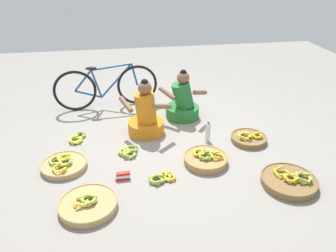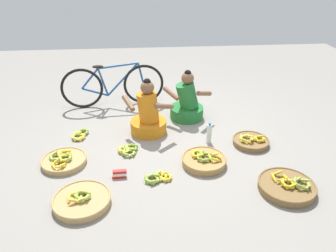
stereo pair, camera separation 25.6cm
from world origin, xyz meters
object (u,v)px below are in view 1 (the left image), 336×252
(banana_basket_front_left, at_px, (249,138))
(banana_basket_back_right, at_px, (289,181))
(vendor_woman_front, at_px, (146,116))
(loose_bananas_near_vendor, at_px, (128,152))
(vendor_woman_behind, at_px, (183,103))
(banana_basket_mid_right, at_px, (205,159))
(water_bottle, at_px, (208,132))
(bicycle_leaning, at_px, (107,87))
(loose_bananas_back_center, at_px, (163,178))
(loose_bananas_mid_left, at_px, (77,139))
(packet_carton_stack, at_px, (123,176))
(banana_basket_near_bicycle, at_px, (88,204))
(banana_basket_back_left, at_px, (64,165))

(banana_basket_front_left, distance_m, banana_basket_back_right, 0.98)
(vendor_woman_front, distance_m, loose_bananas_near_vendor, 0.64)
(vendor_woman_behind, bearing_deg, banana_basket_mid_right, -88.28)
(water_bottle, bearing_deg, vendor_woman_front, 155.25)
(vendor_woman_front, relative_size, vendor_woman_behind, 1.04)
(bicycle_leaning, bearing_deg, loose_bananas_back_center, -73.53)
(banana_basket_back_right, distance_m, loose_bananas_mid_left, 2.81)
(vendor_woman_front, relative_size, water_bottle, 2.73)
(banana_basket_back_right, bearing_deg, bicycle_leaning, 129.89)
(packet_carton_stack, bearing_deg, loose_bananas_mid_left, 121.79)
(banana_basket_near_bicycle, bearing_deg, water_bottle, 35.21)
(banana_basket_front_left, bearing_deg, loose_bananas_near_vendor, -178.06)
(banana_basket_back_left, xyz_separation_m, banana_basket_mid_right, (1.73, -0.16, 0.01))
(vendor_woman_front, xyz_separation_m, banana_basket_near_bicycle, (-0.74, -1.48, -0.21))
(banana_basket_mid_right, bearing_deg, packet_carton_stack, -169.98)
(vendor_woman_front, distance_m, banana_basket_back_right, 2.07)
(vendor_woman_front, bearing_deg, banana_basket_mid_right, -53.18)
(banana_basket_back_left, xyz_separation_m, packet_carton_stack, (0.70, -0.34, -0.00))
(loose_bananas_mid_left, xyz_separation_m, loose_bananas_back_center, (1.06, -1.07, 0.00))
(banana_basket_near_bicycle, bearing_deg, banana_basket_back_right, 0.83)
(banana_basket_mid_right, xyz_separation_m, water_bottle, (0.16, 0.50, 0.09))
(loose_bananas_mid_left, xyz_separation_m, packet_carton_stack, (0.61, -0.98, 0.02))
(vendor_woman_front, height_order, banana_basket_front_left, vendor_woman_front)
(water_bottle, bearing_deg, banana_basket_near_bicycle, -144.79)
(vendor_woman_behind, distance_m, bicycle_leaning, 1.30)
(bicycle_leaning, bearing_deg, banana_basket_mid_right, -56.96)
(banana_basket_near_bicycle, bearing_deg, loose_bananas_mid_left, 99.70)
(banana_basket_mid_right, xyz_separation_m, packet_carton_stack, (-1.03, -0.18, -0.01))
(bicycle_leaning, bearing_deg, vendor_woman_front, -60.63)
(loose_bananas_back_center, distance_m, packet_carton_stack, 0.46)
(loose_bananas_mid_left, relative_size, packet_carton_stack, 1.98)
(banana_basket_mid_right, distance_m, water_bottle, 0.53)
(loose_bananas_mid_left, bearing_deg, bicycle_leaning, 67.68)
(banana_basket_mid_right, bearing_deg, loose_bananas_mid_left, 153.99)
(banana_basket_near_bicycle, height_order, loose_bananas_mid_left, banana_basket_near_bicycle)
(banana_basket_mid_right, xyz_separation_m, loose_bananas_back_center, (-0.58, -0.27, -0.03))
(vendor_woman_behind, height_order, banana_basket_mid_right, vendor_woman_behind)
(banana_basket_back_left, relative_size, banana_basket_back_right, 0.89)
(vendor_woman_behind, bearing_deg, banana_basket_back_right, -65.13)
(vendor_woman_front, relative_size, bicycle_leaning, 0.48)
(vendor_woman_behind, relative_size, packet_carton_stack, 4.53)
(banana_basket_near_bicycle, bearing_deg, vendor_woman_front, 63.27)
(banana_basket_near_bicycle, distance_m, packet_carton_stack, 0.56)
(banana_basket_mid_right, bearing_deg, banana_basket_back_left, 174.76)
(vendor_woman_front, height_order, packet_carton_stack, vendor_woman_front)
(water_bottle, height_order, packet_carton_stack, water_bottle)
(vendor_woman_behind, distance_m, loose_bananas_back_center, 1.65)
(banana_basket_back_right, relative_size, packet_carton_stack, 3.61)
(loose_bananas_back_center, height_order, loose_bananas_near_vendor, loose_bananas_back_center)
(banana_basket_near_bicycle, relative_size, loose_bananas_near_vendor, 1.84)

